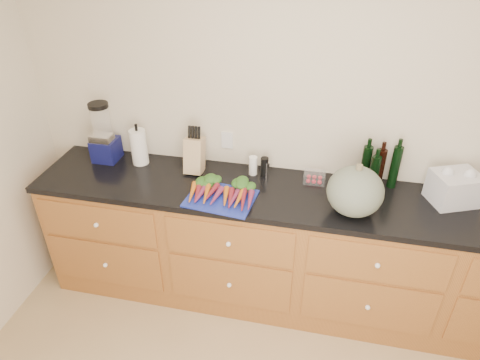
% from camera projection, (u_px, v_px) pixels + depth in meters
% --- Properties ---
extents(wall_back, '(4.10, 0.05, 2.60)m').
position_uv_depth(wall_back, '(317.00, 122.00, 2.80)').
color(wall_back, beige).
rests_on(wall_back, ground).
extents(cabinets, '(3.60, 0.64, 0.90)m').
position_uv_depth(cabinets, '(302.00, 253.00, 2.99)').
color(cabinets, brown).
rests_on(cabinets, ground).
extents(countertop, '(3.64, 0.62, 0.04)m').
position_uv_depth(countertop, '(308.00, 198.00, 2.74)').
color(countertop, black).
rests_on(countertop, cabinets).
extents(cutting_board, '(0.45, 0.36, 0.01)m').
position_uv_depth(cutting_board, '(221.00, 198.00, 2.69)').
color(cutting_board, '#1B2B9D').
rests_on(cutting_board, countertop).
extents(carrots, '(0.41, 0.30, 0.06)m').
position_uv_depth(carrots, '(222.00, 191.00, 2.71)').
color(carrots, '#CE6918').
rests_on(carrots, cutting_board).
extents(squash, '(0.33, 0.33, 0.30)m').
position_uv_depth(squash, '(355.00, 191.00, 2.50)').
color(squash, '#546051').
rests_on(squash, countertop).
extents(blender_appliance, '(0.17, 0.17, 0.43)m').
position_uv_depth(blender_appliance, '(104.00, 136.00, 3.02)').
color(blender_appliance, '#10124C').
rests_on(blender_appliance, countertop).
extents(paper_towel, '(0.11, 0.11, 0.26)m').
position_uv_depth(paper_towel, '(139.00, 147.00, 3.01)').
color(paper_towel, white).
rests_on(paper_towel, countertop).
extents(knife_block, '(0.12, 0.12, 0.24)m').
position_uv_depth(knife_block, '(194.00, 155.00, 2.92)').
color(knife_block, tan).
rests_on(knife_block, countertop).
extents(grinder_salt, '(0.06, 0.06, 0.13)m').
position_uv_depth(grinder_salt, '(253.00, 166.00, 2.91)').
color(grinder_salt, white).
rests_on(grinder_salt, countertop).
extents(grinder_pepper, '(0.05, 0.05, 0.13)m').
position_uv_depth(grinder_pepper, '(264.00, 167.00, 2.90)').
color(grinder_pepper, black).
rests_on(grinder_pepper, countertop).
extents(canister_chrome, '(0.05, 0.05, 0.10)m').
position_uv_depth(canister_chrome, '(266.00, 169.00, 2.90)').
color(canister_chrome, silver).
rests_on(canister_chrome, countertop).
extents(tomato_box, '(0.14, 0.11, 0.07)m').
position_uv_depth(tomato_box, '(314.00, 177.00, 2.85)').
color(tomato_box, white).
rests_on(tomato_box, countertop).
extents(bottles, '(0.24, 0.12, 0.29)m').
position_uv_depth(bottles, '(379.00, 168.00, 2.76)').
color(bottles, black).
rests_on(bottles, countertop).
extents(grocery_bag, '(0.33, 0.30, 0.20)m').
position_uv_depth(grocery_bag, '(454.00, 188.00, 2.62)').
color(grocery_bag, white).
rests_on(grocery_bag, countertop).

